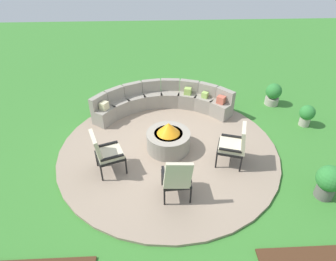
% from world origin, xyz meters
% --- Properties ---
extents(ground_plane, '(24.00, 24.00, 0.00)m').
position_xyz_m(ground_plane, '(0.00, 0.00, 0.00)').
color(ground_plane, '#387A2D').
extents(patio_circle, '(5.28, 5.28, 0.06)m').
position_xyz_m(patio_circle, '(0.00, 0.00, 0.03)').
color(patio_circle, gray).
rests_on(patio_circle, ground_plane).
extents(fire_pit, '(1.05, 1.05, 0.74)m').
position_xyz_m(fire_pit, '(0.00, 0.00, 0.35)').
color(fire_pit, gray).
rests_on(fire_pit, patio_circle).
extents(curved_stone_bench, '(3.94, 1.45, 0.78)m').
position_xyz_m(curved_stone_bench, '(-0.08, 1.78, 0.37)').
color(curved_stone_bench, gray).
rests_on(curved_stone_bench, patio_circle).
extents(lounge_chair_front_left, '(0.75, 0.72, 1.04)m').
position_xyz_m(lounge_chair_front_left, '(-1.38, -0.72, 0.60)').
color(lounge_chair_front_left, black).
rests_on(lounge_chair_front_left, patio_circle).
extents(lounge_chair_front_right, '(0.58, 0.59, 1.04)m').
position_xyz_m(lounge_chair_front_right, '(0.08, -1.55, 0.60)').
color(lounge_chair_front_right, black).
rests_on(lounge_chair_front_right, patio_circle).
extents(lounge_chair_back_left, '(0.73, 0.73, 1.01)m').
position_xyz_m(lounge_chair_back_left, '(1.44, -0.58, 0.59)').
color(lounge_chair_back_left, black).
rests_on(lounge_chair_back_left, patio_circle).
extents(potted_plant_0, '(0.52, 0.52, 0.75)m').
position_xyz_m(potted_plant_0, '(3.07, -1.63, 0.42)').
color(potted_plant_0, '#605B56').
rests_on(potted_plant_0, ground_plane).
extents(potted_plant_1, '(0.41, 0.41, 0.61)m').
position_xyz_m(potted_plant_1, '(3.80, 0.92, 0.34)').
color(potted_plant_1, '#A89E8E').
rests_on(potted_plant_1, ground_plane).
extents(potted_plant_2, '(0.47, 0.47, 0.68)m').
position_xyz_m(potted_plant_2, '(3.29, 2.09, 0.37)').
color(potted_plant_2, '#A89E8E').
rests_on(potted_plant_2, ground_plane).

